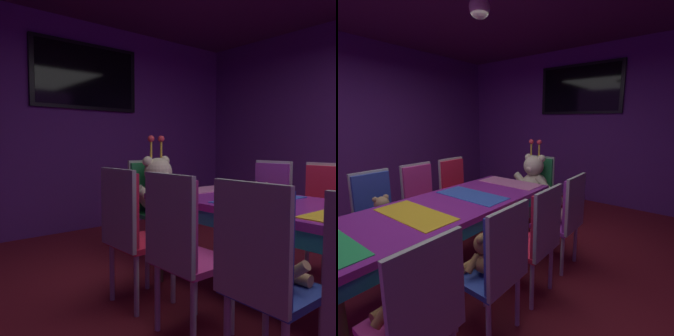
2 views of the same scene
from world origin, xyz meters
TOP-DOWN VIEW (x-y plane):
  - ground_plane at (0.00, 0.00)m, footprint 7.90×7.90m
  - wall_back at (0.00, 3.20)m, footprint 5.20×0.12m
  - banquet_table at (0.00, 0.00)m, footprint 0.90×2.34m
  - chair_left_1 at (-0.83, -0.27)m, footprint 0.42×0.41m
  - teddy_left_1 at (-0.68, -0.27)m, footprint 0.24×0.31m
  - chair_left_2 at (-0.83, 0.28)m, footprint 0.42×0.41m
  - chair_left_3 at (-0.83, 0.83)m, footprint 0.42×0.41m
  - chair_right_2 at (0.84, 0.27)m, footprint 0.42×0.41m
  - chair_right_3 at (0.84, 0.84)m, footprint 0.42×0.41m
  - teddy_right_3 at (0.69, 0.84)m, footprint 0.27×0.34m
  - throne_chair at (0.00, 1.71)m, footprint 0.41×0.42m
  - king_teddy_bear at (0.00, 1.55)m, footprint 0.61×0.47m
  - wall_tv at (0.00, 3.11)m, footprint 1.50×0.06m

SIDE VIEW (x-z plane):
  - ground_plane at x=0.00m, z-range 0.00..0.00m
  - teddy_left_1 at x=-0.68m, z-range 0.44..0.73m
  - chair_left_1 at x=-0.83m, z-range 0.10..1.09m
  - chair_left_2 at x=-0.83m, z-range 0.10..1.09m
  - chair_left_3 at x=-0.83m, z-range 0.10..1.09m
  - chair_right_2 at x=0.84m, z-range 0.10..1.09m
  - chair_right_3 at x=0.84m, z-range 0.10..1.09m
  - throne_chair at x=0.00m, z-range 0.10..1.09m
  - teddy_right_3 at x=0.69m, z-range 0.44..0.76m
  - banquet_table at x=0.00m, z-range 0.28..1.03m
  - king_teddy_bear at x=0.00m, z-range 0.32..1.10m
  - wall_back at x=0.00m, z-range 0.00..2.80m
  - wall_tv at x=0.00m, z-range 1.62..2.48m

